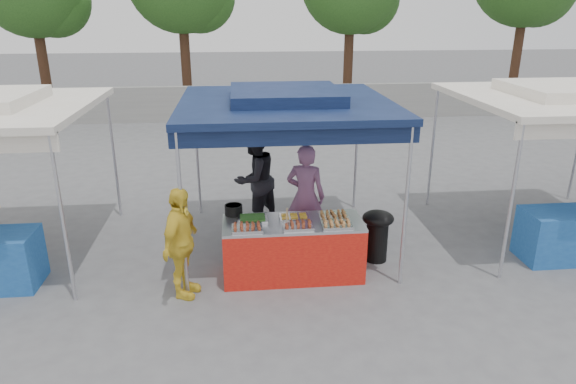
{
  "coord_description": "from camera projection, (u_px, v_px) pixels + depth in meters",
  "views": [
    {
      "loc": [
        -0.74,
        -6.79,
        3.74
      ],
      "look_at": [
        0.0,
        0.6,
        1.05
      ],
      "focal_mm": 32.0,
      "sensor_mm": 36.0,
      "label": 1
    }
  ],
  "objects": [
    {
      "name": "cooking_pot",
      "position": [
        234.0,
        210.0,
        7.53
      ],
      "size": [
        0.26,
        0.26,
        0.15
      ],
      "primitive_type": "cylinder",
      "color": "black",
      "rests_on": "vendor_table"
    },
    {
      "name": "back_wall",
      "position": [
        258.0,
        103.0,
        17.78
      ],
      "size": [
        40.0,
        0.25,
        1.2
      ],
      "primitive_type": "cube",
      "color": "gray",
      "rests_on": "ground_plane"
    },
    {
      "name": "helper_man",
      "position": [
        255.0,
        179.0,
        8.94
      ],
      "size": [
        1.11,
        1.1,
        1.81
      ],
      "primitive_type": "imported",
      "rotation": [
        0.0,
        0.0,
        3.89
      ],
      "color": "black",
      "rests_on": "ground_plane"
    },
    {
      "name": "neighbor_stall_right",
      "position": [
        571.0,
        150.0,
        8.11
      ],
      "size": [
        3.2,
        3.2,
        2.57
      ],
      "color": "silver",
      "rests_on": "ground_plane"
    },
    {
      "name": "food_tray_fr",
      "position": [
        337.0,
        225.0,
        7.13
      ],
      "size": [
        0.42,
        0.3,
        0.07
      ],
      "color": "silver",
      "rests_on": "vendor_table"
    },
    {
      "name": "skewer_cup",
      "position": [
        286.0,
        224.0,
        7.1
      ],
      "size": [
        0.08,
        0.08,
        0.1
      ],
      "primitive_type": "cylinder",
      "color": "silver",
      "rests_on": "vendor_table"
    },
    {
      "name": "customer_person",
      "position": [
        181.0,
        243.0,
        6.81
      ],
      "size": [
        0.66,
        0.98,
        1.55
      ],
      "primitive_type": "imported",
      "rotation": [
        0.0,
        0.0,
        1.24
      ],
      "color": "yellow",
      "rests_on": "ground_plane"
    },
    {
      "name": "food_tray_bl",
      "position": [
        253.0,
        219.0,
        7.31
      ],
      "size": [
        0.42,
        0.3,
        0.07
      ],
      "color": "silver",
      "rests_on": "vendor_table"
    },
    {
      "name": "crate_right",
      "position": [
        315.0,
        249.0,
        8.08
      ],
      "size": [
        0.45,
        0.32,
        0.27
      ],
      "primitive_type": "cube",
      "color": "#1439A7",
      "rests_on": "ground_plane"
    },
    {
      "name": "vendor_woman",
      "position": [
        306.0,
        196.0,
        8.25
      ],
      "size": [
        0.73,
        0.6,
        1.72
      ],
      "primitive_type": "imported",
      "rotation": [
        0.0,
        0.0,
        2.8
      ],
      "color": "#8D5A82",
      "rests_on": "ground_plane"
    },
    {
      "name": "crate_stacked",
      "position": [
        315.0,
        234.0,
        7.99
      ],
      "size": [
        0.44,
        0.31,
        0.27
      ],
      "primitive_type": "cube",
      "color": "#1439A7",
      "rests_on": "crate_right"
    },
    {
      "name": "food_tray_bm",
      "position": [
        294.0,
        217.0,
        7.38
      ],
      "size": [
        0.42,
        0.3,
        0.07
      ],
      "color": "silver",
      "rests_on": "vendor_table"
    },
    {
      "name": "vendor_table",
      "position": [
        293.0,
        249.0,
        7.45
      ],
      "size": [
        2.0,
        0.8,
        0.85
      ],
      "color": "red",
      "rests_on": "ground_plane"
    },
    {
      "name": "ground_plane",
      "position": [
        292.0,
        271.0,
        7.69
      ],
      "size": [
        80.0,
        80.0,
        0.0
      ],
      "primitive_type": "plane",
      "color": "#5C5C5F"
    },
    {
      "name": "food_tray_br",
      "position": [
        333.0,
        216.0,
        7.42
      ],
      "size": [
        0.42,
        0.3,
        0.07
      ],
      "color": "silver",
      "rests_on": "vendor_table"
    },
    {
      "name": "food_tray_fm",
      "position": [
        298.0,
        226.0,
        7.08
      ],
      "size": [
        0.42,
        0.3,
        0.07
      ],
      "color": "silver",
      "rests_on": "vendor_table"
    },
    {
      "name": "wok_burner",
      "position": [
        377.0,
        231.0,
        7.89
      ],
      "size": [
        0.49,
        0.49,
        0.82
      ],
      "rotation": [
        0.0,
        0.0,
        0.12
      ],
      "color": "black",
      "rests_on": "ground_plane"
    },
    {
      "name": "crate_left",
      "position": [
        260.0,
        251.0,
        8.01
      ],
      "size": [
        0.48,
        0.34,
        0.29
      ],
      "primitive_type": "cube",
      "color": "#1439A7",
      "rests_on": "ground_plane"
    },
    {
      "name": "main_canopy",
      "position": [
        286.0,
        102.0,
        7.79
      ],
      "size": [
        3.2,
        3.2,
        2.57
      ],
      "color": "silver",
      "rests_on": "ground_plane"
    },
    {
      "name": "food_tray_fl",
      "position": [
        247.0,
        228.0,
        7.01
      ],
      "size": [
        0.42,
        0.3,
        0.07
      ],
      "color": "silver",
      "rests_on": "vendor_table"
    }
  ]
}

